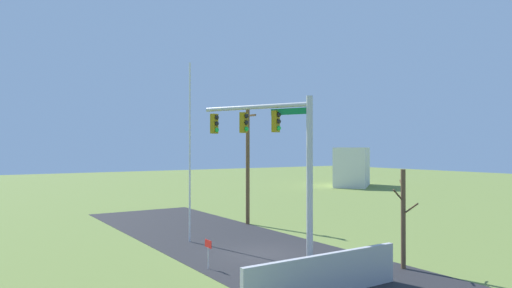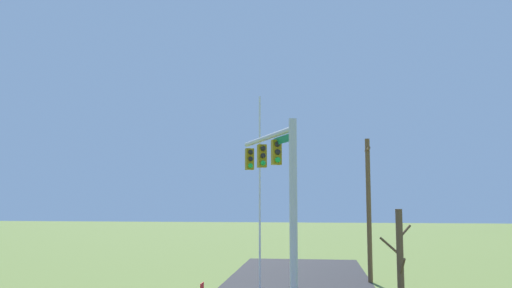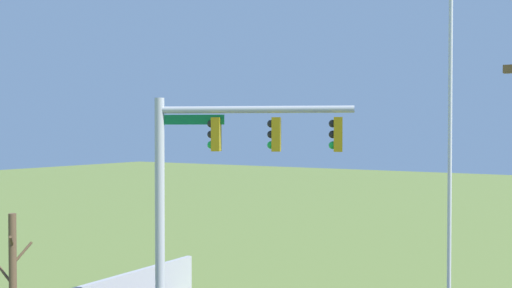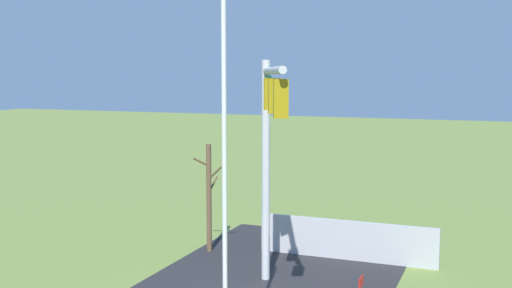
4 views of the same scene
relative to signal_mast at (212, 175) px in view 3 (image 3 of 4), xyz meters
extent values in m
cylinder|color=#B2B5BA|center=(1.40, 0.65, -1.46)|extent=(0.28, 0.28, 7.34)
cylinder|color=#B2B5BA|center=(-1.12, -0.52, 1.86)|extent=(5.11, 2.51, 0.20)
cube|color=#0F7238|center=(0.49, 0.23, 1.58)|extent=(1.65, 0.78, 0.28)
cube|color=#937A0F|center=(-0.11, -0.05, 1.16)|extent=(0.37, 0.43, 0.96)
sphere|color=black|center=(0.02, 0.01, 1.46)|extent=(0.22, 0.22, 0.22)
sphere|color=black|center=(0.02, 0.01, 1.16)|extent=(0.22, 0.22, 0.22)
sphere|color=green|center=(0.02, 0.01, 0.86)|extent=(0.22, 0.22, 0.22)
cube|color=#937A0F|center=(-1.67, -0.77, 1.16)|extent=(0.37, 0.43, 0.96)
sphere|color=black|center=(-1.53, -0.71, 1.46)|extent=(0.22, 0.22, 0.22)
sphere|color=black|center=(-1.53, -0.71, 1.16)|extent=(0.22, 0.22, 0.22)
sphere|color=green|center=(-1.53, -0.71, 0.86)|extent=(0.22, 0.22, 0.22)
cube|color=#937A0F|center=(-3.23, -1.50, 1.16)|extent=(0.37, 0.43, 0.96)
sphere|color=black|center=(-3.09, -1.43, 1.46)|extent=(0.22, 0.22, 0.22)
sphere|color=black|center=(-3.09, -1.43, 1.16)|extent=(0.22, 0.22, 0.22)
sphere|color=green|center=(-3.09, -1.43, 0.86)|extent=(0.22, 0.22, 0.22)
cylinder|color=silver|center=(-6.30, -1.37, -0.24)|extent=(0.10, 0.10, 9.77)
cylinder|color=brown|center=(4.05, 3.86, -2.56)|extent=(0.78, 0.07, 0.57)
cylinder|color=brown|center=(3.45, 4.06, -1.60)|extent=(0.54, 0.47, 0.39)
cylinder|color=brown|center=(3.66, 3.59, -2.02)|extent=(0.12, 0.61, 0.55)
camera|label=1|loc=(16.32, -11.85, -0.03)|focal=31.80mm
camera|label=2|loc=(19.14, 1.40, -0.65)|focal=35.40mm
camera|label=3|loc=(-10.13, 13.65, 1.25)|focal=41.84mm
camera|label=4|loc=(-17.73, -6.60, 1.80)|focal=43.90mm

